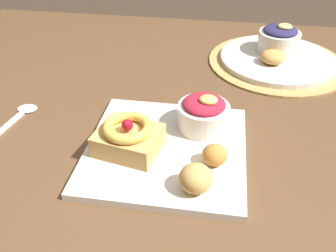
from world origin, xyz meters
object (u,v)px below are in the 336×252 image
at_px(front_plate, 166,149).
at_px(fritter_middle, 196,178).
at_px(berry_ramekin, 204,113).
at_px(back_ramekin, 279,39).
at_px(spoon, 19,116).
at_px(back_pastry, 273,57).
at_px(cake_slice, 128,137).
at_px(back_plate, 277,59).
at_px(fritter_front, 215,155).

bearing_deg(front_plate, fritter_middle, -57.77).
xyz_separation_m(berry_ramekin, back_ramekin, (0.16, 0.34, 0.01)).
relative_size(fritter_middle, spoon, 0.39).
bearing_deg(back_pastry, front_plate, -120.28).
distance_m(cake_slice, back_pastry, 0.44).
bearing_deg(cake_slice, berry_ramekin, 35.12).
height_order(back_plate, back_pastry, back_pastry).
height_order(cake_slice, spoon, cake_slice).
height_order(fritter_front, back_ramekin, back_ramekin).
bearing_deg(cake_slice, fritter_front, -5.52).
bearing_deg(back_ramekin, back_pastry, -104.76).
relative_size(back_plate, back_pastry, 4.89).
distance_m(front_plate, fritter_middle, 0.11).
height_order(front_plate, berry_ramekin, berry_ramekin).
height_order(fritter_middle, back_pastry, fritter_middle).
relative_size(cake_slice, fritter_middle, 2.33).
bearing_deg(back_pastry, back_ramekin, 75.24).
bearing_deg(spoon, back_ramekin, -46.93).
distance_m(front_plate, berry_ramekin, 0.09).
relative_size(back_ramekin, back_pastry, 1.77).
bearing_deg(front_plate, back_plate, 60.06).
xyz_separation_m(back_plate, spoon, (-0.51, -0.31, -0.01)).
xyz_separation_m(fritter_front, back_pastry, (0.12, 0.37, 0.00)).
xyz_separation_m(front_plate, back_plate, (0.21, 0.37, 0.01)).
bearing_deg(fritter_front, fritter_middle, -111.68).
relative_size(fritter_front, back_pastry, 0.70).
bearing_deg(back_pastry, cake_slice, -125.95).
bearing_deg(back_pastry, back_plate, 63.51).
xyz_separation_m(cake_slice, spoon, (-0.24, 0.08, -0.03)).
bearing_deg(front_plate, spoon, 168.67).
xyz_separation_m(cake_slice, fritter_middle, (0.12, -0.07, -0.00)).
relative_size(berry_ramekin, spoon, 0.73).
height_order(fritter_middle, spoon, fritter_middle).
distance_m(berry_ramekin, back_pastry, 0.31).
bearing_deg(spoon, berry_ramekin, -79.76).
bearing_deg(back_pastry, spoon, -150.73).
xyz_separation_m(back_plate, back_ramekin, (-0.00, 0.03, 0.04)).
distance_m(fritter_front, spoon, 0.39).
distance_m(back_plate, spoon, 0.60).
distance_m(back_plate, back_ramekin, 0.05).
height_order(cake_slice, fritter_front, cake_slice).
bearing_deg(fritter_front, cake_slice, 174.48).
relative_size(cake_slice, fritter_front, 2.90).
bearing_deg(front_plate, berry_ramekin, 49.02).
xyz_separation_m(cake_slice, fritter_front, (0.14, -0.01, -0.01)).
height_order(fritter_front, back_plate, fritter_front).
xyz_separation_m(berry_ramekin, back_plate, (0.16, 0.31, -0.03)).
height_order(front_plate, back_plate, back_plate).
xyz_separation_m(berry_ramekin, back_pastry, (0.14, 0.27, -0.01)).
distance_m(front_plate, fritter_front, 0.09).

